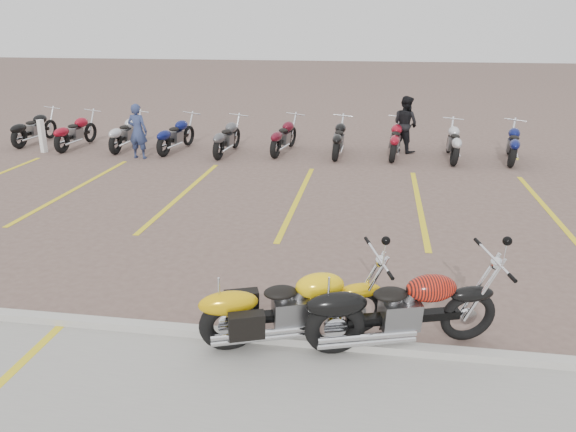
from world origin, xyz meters
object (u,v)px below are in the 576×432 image
Objects in this scene: bollard at (42,136)px; person_a at (138,131)px; yellow_cruiser at (289,308)px; person_b at (405,124)px; flame_cruiser at (397,311)px.

person_a is at bearing -4.96° from bollard.
person_b reaches higher than yellow_cruiser.
yellow_cruiser is 13.12m from bollard.
person_b reaches higher than person_a.
person_b is at bearing -159.72° from person_a.
person_b is at bearing 60.19° from yellow_cruiser.
flame_cruiser is at bearing -16.59° from yellow_cruiser.
person_b is (7.69, 2.10, 0.05)m from person_a.
flame_cruiser is 11.59m from person_a.
flame_cruiser is at bearing 133.41° from person_a.
person_b is at bearing 9.49° from bollard.
bollard is at bearing 113.22° from yellow_cruiser.
flame_cruiser reaches higher than yellow_cruiser.
flame_cruiser is 14.00m from bollard.
person_a reaches higher than bollard.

